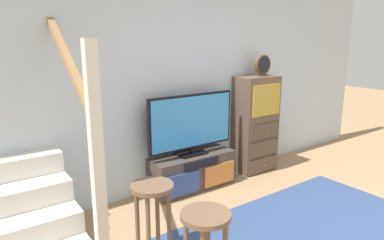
# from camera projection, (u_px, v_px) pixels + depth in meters

# --- Properties ---
(back_wall) EXTENTS (6.40, 0.12, 2.70)m
(back_wall) POSITION_uv_depth(u_px,v_px,m) (200.00, 75.00, 4.30)
(back_wall) COLOR silver
(back_wall) RESTS_ON ground_plane
(area_rug) EXTENTS (2.60, 1.80, 0.01)m
(area_rug) POSITION_uv_depth(u_px,v_px,m) (320.00, 239.00, 3.14)
(area_rug) COLOR navy
(area_rug) RESTS_ON ground_plane
(media_console) EXTENTS (1.07, 0.38, 0.43)m
(media_console) POSITION_uv_depth(u_px,v_px,m) (193.00, 171.00, 4.19)
(media_console) COLOR #423833
(media_console) RESTS_ON ground_plane
(television) EXTENTS (1.15, 0.22, 0.74)m
(television) POSITION_uv_depth(u_px,v_px,m) (192.00, 123.00, 4.06)
(television) COLOR black
(television) RESTS_ON media_console
(side_cabinet) EXTENTS (0.58, 0.38, 1.31)m
(side_cabinet) POSITION_uv_depth(u_px,v_px,m) (256.00, 124.00, 4.69)
(side_cabinet) COLOR brown
(side_cabinet) RESTS_ON ground_plane
(desk_clock) EXTENTS (0.25, 0.08, 0.28)m
(desk_clock) POSITION_uv_depth(u_px,v_px,m) (263.00, 65.00, 4.53)
(desk_clock) COLOR #4C3823
(desk_clock) RESTS_ON side_cabinet
(staircase) EXTENTS (1.00, 1.36, 2.20)m
(staircase) POSITION_uv_depth(u_px,v_px,m) (16.00, 202.00, 3.07)
(staircase) COLOR silver
(staircase) RESTS_ON ground_plane
(bar_stool_near) EXTENTS (0.34, 0.34, 0.68)m
(bar_stool_near) POSITION_uv_depth(u_px,v_px,m) (205.00, 236.00, 2.29)
(bar_stool_near) COLOR brown
(bar_stool_near) RESTS_ON ground_plane
(bar_stool_far) EXTENTS (0.34, 0.34, 0.69)m
(bar_stool_far) POSITION_uv_depth(u_px,v_px,m) (153.00, 205.00, 2.71)
(bar_stool_far) COLOR brown
(bar_stool_far) RESTS_ON ground_plane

